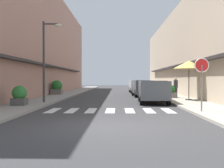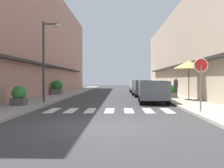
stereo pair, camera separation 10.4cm
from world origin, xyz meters
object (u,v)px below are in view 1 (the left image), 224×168
(parked_car_near, at_px, (153,89))
(parked_car_far, at_px, (137,85))
(cafe_umbrella, at_px, (189,65))
(planter_corner, at_px, (19,96))
(planter_far, at_px, (57,88))
(round_street_sign, at_px, (202,71))
(planter_midblock, at_px, (171,92))
(pedestrian_walking_near, at_px, (176,87))
(parked_car_mid, at_px, (143,86))
(street_lamp, at_px, (47,53))

(parked_car_near, bearing_deg, parked_car_far, 90.00)
(parked_car_far, height_order, cafe_umbrella, cafe_umbrella)
(planter_corner, bearing_deg, parked_car_far, 65.04)
(parked_car_far, distance_m, planter_far, 9.89)
(round_street_sign, bearing_deg, planter_midblock, 87.42)
(planter_midblock, xyz_separation_m, pedestrian_walking_near, (0.46, 0.33, 0.37))
(cafe_umbrella, xyz_separation_m, planter_midblock, (-0.80, 2.33, -1.98))
(parked_car_near, distance_m, parked_car_far, 13.90)
(planter_corner, distance_m, planter_midblock, 11.54)
(round_street_sign, distance_m, planter_far, 16.84)
(parked_car_mid, bearing_deg, planter_midblock, -60.17)
(cafe_umbrella, bearing_deg, pedestrian_walking_near, 97.30)
(cafe_umbrella, bearing_deg, parked_car_mid, 115.48)
(parked_car_near, height_order, round_street_sign, round_street_sign)
(parked_car_near, bearing_deg, cafe_umbrella, 26.77)
(street_lamp, bearing_deg, parked_car_near, 6.30)
(parked_car_near, distance_m, street_lamp, 7.14)
(parked_car_mid, xyz_separation_m, cafe_umbrella, (2.66, -5.58, 1.64))
(round_street_sign, xyz_separation_m, planter_corner, (-9.18, 2.73, -1.29))
(street_lamp, distance_m, pedestrian_walking_near, 10.45)
(parked_car_near, xyz_separation_m, pedestrian_walking_near, (2.32, 4.00, 0.03))
(round_street_sign, height_order, street_lamp, street_lamp)
(round_street_sign, xyz_separation_m, planter_far, (-9.61, 13.78, -1.17))
(planter_corner, distance_m, planter_far, 11.06)
(parked_car_near, height_order, planter_far, planter_far)
(parked_car_far, bearing_deg, planter_midblock, -79.69)
(parked_car_far, distance_m, cafe_umbrella, 12.94)
(parked_car_mid, xyz_separation_m, pedestrian_walking_near, (2.32, -2.91, 0.03))
(parked_car_near, relative_size, street_lamp, 0.86)
(planter_midblock, bearing_deg, pedestrian_walking_near, 35.61)
(cafe_umbrella, distance_m, planter_corner, 11.32)
(parked_car_mid, relative_size, round_street_sign, 1.84)
(parked_car_mid, distance_m, pedestrian_walking_near, 3.72)
(parked_car_mid, xyz_separation_m, round_street_sign, (1.45, -12.37, 1.02))
(parked_car_far, xyz_separation_m, cafe_umbrella, (2.66, -12.56, 1.64))
(round_street_sign, bearing_deg, parked_car_far, 94.28)
(parked_car_far, bearing_deg, parked_car_near, -90.00)
(parked_car_mid, xyz_separation_m, planter_far, (-8.16, 1.41, -0.16))
(parked_car_far, bearing_deg, planter_far, -145.68)
(round_street_sign, xyz_separation_m, cafe_umbrella, (1.21, 6.80, 0.62))
(parked_car_mid, height_order, pedestrian_walking_near, pedestrian_walking_near)
(round_street_sign, relative_size, planter_far, 1.76)
(parked_car_far, xyz_separation_m, street_lamp, (-6.71, -14.64, 2.30))
(round_street_sign, bearing_deg, parked_car_near, 104.86)
(planter_far, bearing_deg, round_street_sign, -55.11)
(parked_car_far, distance_m, street_lamp, 16.27)
(parked_car_near, xyz_separation_m, parked_car_mid, (-0.00, 6.92, 0.00))
(round_street_sign, distance_m, pedestrian_walking_near, 9.55)
(cafe_umbrella, height_order, planter_corner, cafe_umbrella)
(parked_car_near, relative_size, pedestrian_walking_near, 2.74)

